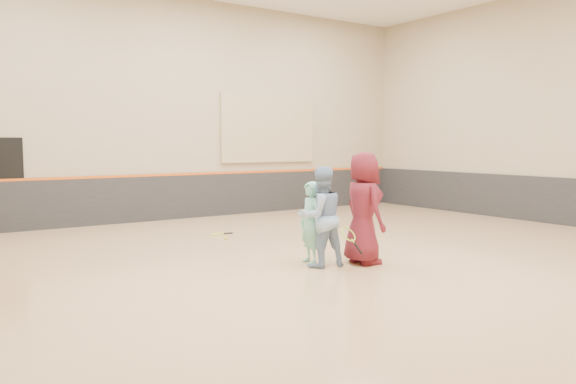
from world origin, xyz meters
TOP-DOWN VIEW (x-y plane):
  - room at (0.00, 0.00)m, footprint 15.04×12.04m
  - wainscot_back at (0.00, 5.97)m, footprint 14.90×0.04m
  - wainscot_right at (7.47, 0.00)m, footprint 0.04×11.90m
  - accent_stripe at (0.00, 5.96)m, footprint 14.90×0.03m
  - acoustic_panel at (2.80, 5.95)m, footprint 3.20×0.08m
  - girl at (-0.49, -0.64)m, footprint 0.40×0.56m
  - instructor at (-0.50, -0.95)m, footprint 0.90×0.75m
  - young_man at (0.26, -1.15)m, footprint 0.75×1.02m
  - held_racket at (-0.27, -1.38)m, footprint 0.47×0.47m
  - spare_racket at (-0.44, 3.00)m, footprint 0.68×0.68m
  - ball_under_racket at (0.39, -0.56)m, footprint 0.07×0.07m
  - ball_in_hand at (0.51, -1.28)m, footprint 0.07×0.07m
  - ball_beside_spare at (-0.59, 2.29)m, footprint 0.07×0.07m

SIDE VIEW (x-z plane):
  - ball_under_racket at x=0.39m, z-range 0.00..0.07m
  - ball_beside_spare at x=-0.59m, z-range 0.00..0.07m
  - spare_racket at x=-0.44m, z-range 0.00..0.12m
  - held_racket at x=-0.27m, z-range 0.34..0.84m
  - wainscot_back at x=0.00m, z-range 0.00..1.20m
  - wainscot_right at x=7.47m, z-range 0.00..1.20m
  - girl at x=-0.49m, z-range 0.00..1.41m
  - room at x=0.00m, z-range -2.30..3.92m
  - instructor at x=-0.50m, z-range 0.00..1.68m
  - young_man at x=0.26m, z-range 0.00..1.92m
  - ball_in_hand at x=0.51m, z-range 1.11..1.18m
  - accent_stripe at x=0.00m, z-range 1.19..1.25m
  - acoustic_panel at x=2.80m, z-range 1.50..3.50m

